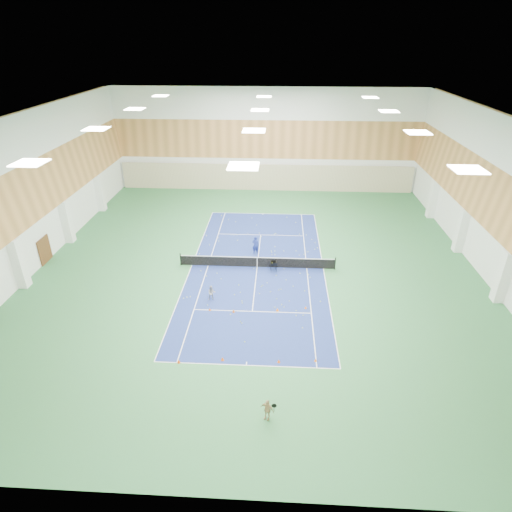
# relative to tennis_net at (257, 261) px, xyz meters

# --- Properties ---
(ground) EXTENTS (40.00, 40.00, 0.00)m
(ground) POSITION_rel_tennis_net_xyz_m (0.00, 0.00, -0.55)
(ground) COLOR #2E6D3C
(ground) RESTS_ON ground
(room_shell) EXTENTS (36.00, 40.00, 12.00)m
(room_shell) POSITION_rel_tennis_net_xyz_m (0.00, 0.00, 5.45)
(room_shell) COLOR white
(room_shell) RESTS_ON ground
(wood_cladding) EXTENTS (36.00, 40.00, 8.00)m
(wood_cladding) POSITION_rel_tennis_net_xyz_m (0.00, 0.00, 7.45)
(wood_cladding) COLOR #C58649
(wood_cladding) RESTS_ON room_shell
(ceiling_light_grid) EXTENTS (21.40, 25.40, 0.06)m
(ceiling_light_grid) POSITION_rel_tennis_net_xyz_m (0.00, 0.00, 11.37)
(ceiling_light_grid) COLOR white
(ceiling_light_grid) RESTS_ON room_shell
(court_surface) EXTENTS (10.97, 23.77, 0.01)m
(court_surface) POSITION_rel_tennis_net_xyz_m (0.00, 0.00, -0.55)
(court_surface) COLOR navy
(court_surface) RESTS_ON ground
(tennis_balls_scatter) EXTENTS (10.57, 22.77, 0.07)m
(tennis_balls_scatter) POSITION_rel_tennis_net_xyz_m (0.00, 0.00, -0.50)
(tennis_balls_scatter) COLOR #D0EA27
(tennis_balls_scatter) RESTS_ON ground
(tennis_net) EXTENTS (12.80, 0.10, 1.10)m
(tennis_net) POSITION_rel_tennis_net_xyz_m (0.00, 0.00, 0.00)
(tennis_net) COLOR black
(tennis_net) RESTS_ON ground
(back_curtain) EXTENTS (35.40, 0.16, 3.20)m
(back_curtain) POSITION_rel_tennis_net_xyz_m (0.00, 19.75, 1.05)
(back_curtain) COLOR #C6B793
(back_curtain) RESTS_ON ground
(door_left_b) EXTENTS (0.08, 1.80, 2.20)m
(door_left_b) POSITION_rel_tennis_net_xyz_m (-17.92, 0.00, 0.55)
(door_left_b) COLOR #593319
(door_left_b) RESTS_ON ground
(coach) EXTENTS (0.71, 0.56, 1.72)m
(coach) POSITION_rel_tennis_net_xyz_m (-0.26, 2.40, 0.31)
(coach) COLOR navy
(coach) RESTS_ON ground
(child_court) EXTENTS (0.65, 0.56, 1.15)m
(child_court) POSITION_rel_tennis_net_xyz_m (-3.04, -5.06, 0.03)
(child_court) COLOR #95969D
(child_court) RESTS_ON ground
(child_apron) EXTENTS (0.79, 0.58, 1.24)m
(child_apron) POSITION_rel_tennis_net_xyz_m (1.33, -15.69, 0.07)
(child_apron) COLOR tan
(child_apron) RESTS_ON ground
(ball_cart) EXTENTS (0.59, 0.59, 0.89)m
(ball_cart) POSITION_rel_tennis_net_xyz_m (1.36, -0.60, -0.11)
(ball_cart) COLOR black
(ball_cart) RESTS_ON ground
(cone_svc_a) EXTENTS (0.18, 0.18, 0.20)m
(cone_svc_a) POSITION_rel_tennis_net_xyz_m (-2.98, -6.43, -0.45)
(cone_svc_a) COLOR #FF5F0D
(cone_svc_a) RESTS_ON ground
(cone_svc_b) EXTENTS (0.20, 0.20, 0.22)m
(cone_svc_b) POSITION_rel_tennis_net_xyz_m (-1.30, -6.56, -0.44)
(cone_svc_b) COLOR #EC590C
(cone_svc_b) RESTS_ON ground
(cone_svc_c) EXTENTS (0.21, 0.21, 0.24)m
(cone_svc_c) POSITION_rel_tennis_net_xyz_m (1.76, -6.24, -0.43)
(cone_svc_c) COLOR orange
(cone_svc_c) RESTS_ON ground
(cone_svc_d) EXTENTS (0.18, 0.18, 0.20)m
(cone_svc_d) POSITION_rel_tennis_net_xyz_m (3.75, -5.83, -0.45)
(cone_svc_d) COLOR orange
(cone_svc_d) RESTS_ON ground
(cone_base_a) EXTENTS (0.20, 0.20, 0.23)m
(cone_base_a) POSITION_rel_tennis_net_xyz_m (-4.01, -11.86, -0.44)
(cone_base_a) COLOR #E5480C
(cone_base_a) RESTS_ON ground
(cone_base_b) EXTENTS (0.21, 0.21, 0.23)m
(cone_base_b) POSITION_rel_tennis_net_xyz_m (-1.45, -11.51, -0.43)
(cone_base_b) COLOR #F15A0C
(cone_base_b) RESTS_ON ground
(cone_base_c) EXTENTS (0.20, 0.20, 0.22)m
(cone_base_c) POSITION_rel_tennis_net_xyz_m (1.90, -11.51, -0.44)
(cone_base_c) COLOR #FF5D0D
(cone_base_c) RESTS_ON ground
(cone_base_d) EXTENTS (0.18, 0.18, 0.20)m
(cone_base_d) POSITION_rel_tennis_net_xyz_m (4.08, -11.30, -0.45)
(cone_base_d) COLOR orange
(cone_base_d) RESTS_ON ground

